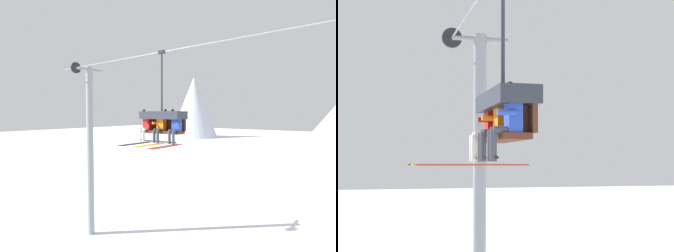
% 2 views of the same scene
% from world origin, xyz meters
% --- Properties ---
extents(mountain_peak_west, '(13.39, 13.39, 16.96)m').
position_xyz_m(mountain_peak_west, '(-33.44, 54.86, 8.48)').
color(mountain_peak_west, silver).
rests_on(mountain_peak_west, ground_plane).
extents(lift_tower_near, '(0.36, 1.88, 9.22)m').
position_xyz_m(lift_tower_near, '(-6.24, -0.02, 4.78)').
color(lift_tower_near, gray).
rests_on(lift_tower_near, ground_plane).
extents(lift_cable, '(16.10, 0.05, 0.05)m').
position_xyz_m(lift_cable, '(0.81, -0.80, 8.94)').
color(lift_cable, gray).
extents(chairlift_chair, '(1.86, 0.74, 3.46)m').
position_xyz_m(chairlift_chair, '(-0.63, -0.73, 6.43)').
color(chairlift_chair, '#512819').
extents(skier_red, '(0.48, 1.70, 1.34)m').
position_xyz_m(skier_red, '(-1.36, -0.94, 6.13)').
color(skier_red, red).
extents(skier_orange, '(0.48, 1.70, 1.34)m').
position_xyz_m(skier_orange, '(-0.63, -0.94, 6.13)').
color(skier_orange, orange).
extents(skier_blue, '(0.48, 1.70, 1.34)m').
position_xyz_m(skier_blue, '(0.08, -0.94, 6.13)').
color(skier_blue, '#2847B7').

